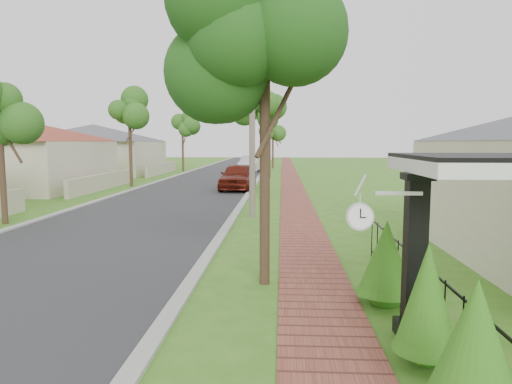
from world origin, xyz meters
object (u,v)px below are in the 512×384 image
(parked_car_white, at_px, (250,164))
(station_clock, at_px, (363,215))
(near_tree, at_px, (265,55))
(parked_car_red, at_px, (238,177))
(porch_post, at_px, (414,265))
(utility_pole, at_px, (252,119))

(parked_car_white, relative_size, station_clock, 4.65)
(station_clock, bearing_deg, near_tree, 117.26)
(parked_car_white, bearing_deg, parked_car_red, -82.40)
(porch_post, height_order, near_tree, near_tree)
(parked_car_white, distance_m, near_tree, 35.82)
(parked_car_white, relative_size, near_tree, 0.83)
(parked_car_red, xyz_separation_m, utility_pole, (1.57, -10.31, 3.04))
(porch_post, height_order, parked_car_white, porch_post)
(porch_post, distance_m, near_tree, 4.95)
(parked_car_white, distance_m, utility_pole, 27.24)
(porch_post, height_order, station_clock, porch_post)
(parked_car_red, distance_m, parked_car_white, 16.70)
(parked_car_red, relative_size, utility_pole, 0.63)
(parked_car_red, relative_size, near_tree, 0.82)
(porch_post, bearing_deg, parked_car_white, 97.67)
(parked_car_white, distance_m, station_clock, 38.65)
(near_tree, height_order, station_clock, near_tree)
(porch_post, relative_size, parked_car_white, 0.52)
(parked_car_red, height_order, utility_pole, utility_pole)
(near_tree, relative_size, station_clock, 5.60)
(parked_car_red, distance_m, near_tree, 19.35)
(porch_post, distance_m, utility_pole, 11.77)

